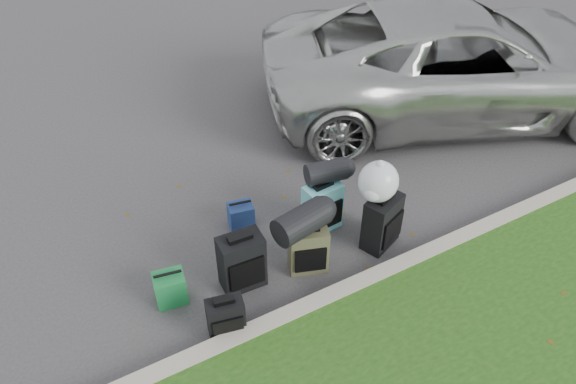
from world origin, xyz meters
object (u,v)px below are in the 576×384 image
suitcase_olive (308,249)px  tote_navy (241,215)px  suitcase_small_black (226,318)px  suitcase_teal (322,207)px  tote_green (170,288)px  suitcase_large_black_right (382,222)px  suitcase_large_black_left (242,262)px  suv (458,60)px

suitcase_olive → tote_navy: (-0.35, 0.96, -0.13)m
suitcase_small_black → suitcase_teal: size_ratio=0.73×
suitcase_teal → tote_navy: bearing=144.6°
suitcase_olive → suitcase_small_black: bearing=-143.0°
suitcase_teal → tote_green: 1.95m
suitcase_teal → tote_navy: suitcase_teal is taller
suitcase_large_black_right → suitcase_olive: bearing=153.6°
tote_green → suitcase_large_black_right: bearing=1.3°
suitcase_large_black_left → suitcase_large_black_right: size_ratio=0.99×
suitcase_small_black → suitcase_olive: 1.18m
suitcase_teal → suitcase_large_black_left: bearing=-168.7°
suitcase_olive → suitcase_large_black_right: bearing=14.4°
suitcase_small_black → suitcase_olive: (1.13, 0.36, 0.06)m
suitcase_olive → suitcase_teal: bearing=64.9°
suv → suitcase_teal: suv is taller
suitcase_olive → suv: bearing=46.0°
suitcase_small_black → suitcase_large_black_left: size_ratio=0.68×
suitcase_olive → suitcase_teal: size_ratio=0.92×
suv → suitcase_small_black: size_ratio=12.84×
suitcase_large_black_left → suitcase_olive: (0.72, -0.13, -0.05)m
suv → tote_green: suv is taller
suitcase_large_black_left → tote_navy: size_ratio=2.14×
suitcase_large_black_left → suitcase_teal: size_ratio=1.07×
suv → suitcase_large_black_left: (-4.35, -1.70, -0.47)m
suv → suitcase_large_black_left: size_ratio=8.72×
suitcase_teal → tote_green: suitcase_teal is taller
suitcase_small_black → tote_navy: bearing=71.5°
suitcase_olive → tote_navy: 1.03m
suv → suitcase_large_black_right: bearing=146.8°
tote_green → tote_navy: 1.30m
suv → suitcase_olive: suv is taller
suitcase_small_black → tote_green: 0.73m
suitcase_olive → suitcase_large_black_right: size_ratio=0.85×
suitcase_large_black_left → tote_navy: (0.37, 0.83, -0.17)m
suitcase_large_black_right → tote_green: (-2.37, 0.36, -0.15)m
suitcase_small_black → suitcase_large_black_left: 0.65m
suitcase_olive → tote_green: (-1.46, 0.29, -0.10)m
suitcase_large_black_right → tote_navy: suitcase_large_black_right is taller
suitcase_olive → suitcase_large_black_left: bearing=-171.2°
suitcase_small_black → suitcase_large_black_left: (0.41, 0.49, 0.11)m
suitcase_teal → suitcase_large_black_right: bearing=-57.2°
tote_navy → suitcase_olive: bearing=-58.7°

